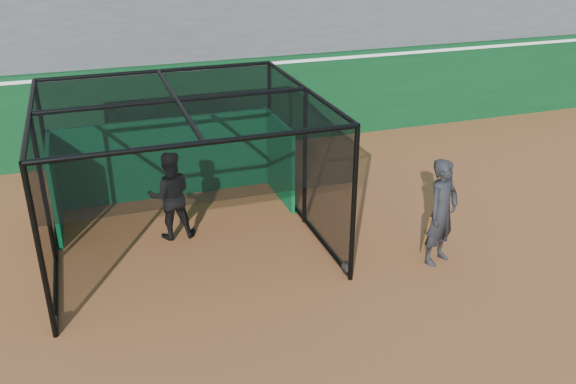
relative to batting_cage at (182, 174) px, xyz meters
name	(u,v)px	position (x,y,z in m)	size (l,w,h in m)	color
ground	(270,327)	(0.73, -3.33, -1.47)	(120.00, 120.00, 0.00)	brown
outfield_wall	(176,107)	(0.73, 5.17, -0.19)	(50.00, 0.50, 2.50)	#0A3818
batting_cage	(182,174)	(0.00, 0.00, 0.00)	(5.20, 4.95, 2.96)	black
batter	(170,195)	(-0.24, 0.26, -0.55)	(0.90, 0.70, 1.86)	black
on_deck_player	(442,212)	(4.40, -2.37, -0.44)	(0.90, 0.77, 2.08)	black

